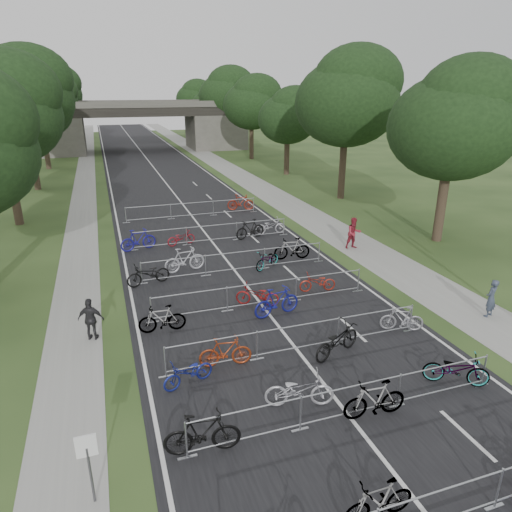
{
  "coord_description": "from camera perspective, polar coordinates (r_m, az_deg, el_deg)",
  "views": [
    {
      "loc": [
        -5.85,
        -5.42,
        8.67
      ],
      "look_at": [
        0.76,
        14.06,
        1.1
      ],
      "focal_mm": 32.0,
      "sensor_mm": 36.0,
      "label": 1
    }
  ],
  "objects": [
    {
      "name": "barrier_row_0",
      "position": [
        11.39,
        22.02,
        -27.2
      ],
      "size": [
        9.7,
        0.08,
        1.1
      ],
      "color": "#A8ABB0",
      "rests_on": "ground"
    },
    {
      "name": "tree_right_5",
      "position": [
        83.57,
        -5.9,
        18.24
      ],
      "size": [
        6.16,
        6.16,
        9.39
      ],
      "color": "#33261C",
      "rests_on": "ground"
    },
    {
      "name": "barrier_row_1",
      "position": [
        13.48,
        11.85,
        -17.38
      ],
      "size": [
        9.7,
        0.08,
        1.1
      ],
      "color": "#A8ABB0",
      "rests_on": "ground"
    },
    {
      "name": "bike_17",
      "position": [
        23.05,
        -8.92,
        -0.47
      ],
      "size": [
        2.15,
        0.9,
        1.26
      ],
      "primitive_type": "imported",
      "rotation": [
        0.0,
        0.0,
        1.72
      ],
      "color": "#BAB9C2",
      "rests_on": "ground"
    },
    {
      "name": "bike_5",
      "position": [
        13.71,
        5.43,
        -16.34
      ],
      "size": [
        2.13,
        1.23,
        1.06
      ],
      "primitive_type": "imported",
      "rotation": [
        0.0,
        0.0,
        1.29
      ],
      "color": "#AFAEB6",
      "rests_on": "ground"
    },
    {
      "name": "road",
      "position": [
        56.4,
        -12.78,
        10.88
      ],
      "size": [
        11.0,
        140.0,
        0.01
      ],
      "primitive_type": "cube",
      "color": "black",
      "rests_on": "ground"
    },
    {
      "name": "bike_10",
      "position": [
        16.11,
        10.08,
        -10.38
      ],
      "size": [
        2.27,
        1.51,
        1.13
      ],
      "primitive_type": "imported",
      "rotation": [
        0.0,
        0.0,
        1.96
      ],
      "color": "black",
      "rests_on": "ground"
    },
    {
      "name": "overpass_bridge",
      "position": [
        70.85,
        -14.47,
        15.44
      ],
      "size": [
        31.0,
        8.0,
        7.05
      ],
      "color": "#4F4E47",
      "rests_on": "ground"
    },
    {
      "name": "bike_20",
      "position": [
        26.68,
        -14.51,
        1.97
      ],
      "size": [
        2.14,
        1.07,
        1.24
      ],
      "primitive_type": "imported",
      "rotation": [
        0.0,
        0.0,
        1.82
      ],
      "color": "navy",
      "rests_on": "ground"
    },
    {
      "name": "bike_23",
      "position": [
        28.84,
        1.81,
        3.75
      ],
      "size": [
        1.96,
        0.8,
        1.01
      ],
      "primitive_type": "imported",
      "rotation": [
        0.0,
        0.0,
        1.5
      ],
      "color": "#B1AFB7",
      "rests_on": "ground"
    },
    {
      "name": "bike_22",
      "position": [
        27.9,
        -0.74,
        3.38
      ],
      "size": [
        2.06,
        1.05,
        1.19
      ],
      "primitive_type": "imported",
      "rotation": [
        0.0,
        0.0,
        4.97
      ],
      "color": "black",
      "rests_on": "ground"
    },
    {
      "name": "barrier_row_6",
      "position": [
        32.98,
        -7.97,
        5.75
      ],
      "size": [
        9.7,
        0.08,
        1.1
      ],
      "color": "#A8ABB0",
      "rests_on": "ground"
    },
    {
      "name": "tree_left_6",
      "position": [
        93.54,
        -23.23,
        17.34
      ],
      "size": [
        6.72,
        6.72,
        10.25
      ],
      "color": "#33261C",
      "rests_on": "ground"
    },
    {
      "name": "bike_4",
      "position": [
        12.27,
        -6.73,
        -21.19
      ],
      "size": [
        2.01,
        0.83,
        1.17
      ],
      "primitive_type": "imported",
      "rotation": [
        0.0,
        0.0,
        1.43
      ],
      "color": "black",
      "rests_on": "ground"
    },
    {
      "name": "tree_left_4",
      "position": [
        69.59,
        -24.48,
        17.38
      ],
      "size": [
        7.56,
        7.56,
        11.53
      ],
      "color": "#33261C",
      "rests_on": "ground"
    },
    {
      "name": "tree_right_1",
      "position": [
        38.37,
        11.5,
        18.68
      ],
      "size": [
        8.18,
        8.18,
        12.47
      ],
      "color": "#33261C",
      "rests_on": "ground"
    },
    {
      "name": "tree_right_4",
      "position": [
        71.9,
        -3.65,
        19.56
      ],
      "size": [
        8.18,
        8.18,
        12.47
      ],
      "color": "#33261C",
      "rests_on": "ground"
    },
    {
      "name": "bike_19",
      "position": [
        24.52,
        4.52,
        0.9
      ],
      "size": [
        2.03,
        0.84,
        1.18
      ],
      "primitive_type": "imported",
      "rotation": [
        0.0,
        0.0,
        4.56
      ],
      "color": "#A8ABB0",
      "rests_on": "ground"
    },
    {
      "name": "sidewalk_right",
      "position": [
        57.78,
        -4.74,
        11.52
      ],
      "size": [
        3.0,
        140.0,
        0.01
      ],
      "primitive_type": "cube",
      "color": "gray",
      "rests_on": "ground"
    },
    {
      "name": "tree_right_0",
      "position": [
        28.6,
        23.69,
        15.09
      ],
      "size": [
        7.17,
        7.17,
        10.93
      ],
      "color": "#33261C",
      "rests_on": "ground"
    },
    {
      "name": "tree_left_1",
      "position": [
        33.84,
        -29.29,
        15.44
      ],
      "size": [
        7.56,
        7.56,
        11.53
      ],
      "color": "#33261C",
      "rests_on": "ground"
    },
    {
      "name": "bike_15",
      "position": [
        20.8,
        7.71,
        -3.3
      ],
      "size": [
        1.75,
        0.85,
        0.88
      ],
      "primitive_type": "imported",
      "rotation": [
        0.0,
        0.0,
        4.55
      ],
      "color": "maroon",
      "rests_on": "ground"
    },
    {
      "name": "bike_21",
      "position": [
        27.1,
        -9.35,
        2.26
      ],
      "size": [
        1.8,
        0.99,
        0.9
      ],
      "primitive_type": "imported",
      "rotation": [
        0.0,
        0.0,
        1.81
      ],
      "color": "maroon",
      "rests_on": "ground"
    },
    {
      "name": "bike_18",
      "position": [
        23.25,
        1.46,
        -0.46
      ],
      "size": [
        1.85,
        1.49,
        0.94
      ],
      "primitive_type": "imported",
      "rotation": [
        0.0,
        0.0,
        5.28
      ],
      "color": "#A8ABB0",
      "rests_on": "ground"
    },
    {
      "name": "bike_6",
      "position": [
        13.66,
        14.61,
        -16.97
      ],
      "size": [
        1.91,
        0.66,
        1.13
      ],
      "primitive_type": "imported",
      "rotation": [
        0.0,
        0.0,
        4.64
      ],
      "color": "#A8ABB0",
      "rests_on": "ground"
    },
    {
      "name": "bike_9",
      "position": [
        15.35,
        -3.85,
        -11.89
      ],
      "size": [
        1.81,
        0.74,
        1.06
      ],
      "primitive_type": "imported",
      "rotation": [
        0.0,
        0.0,
        1.43
      ],
      "color": "#963415",
      "rests_on": "ground"
    },
    {
      "name": "bike_14",
      "position": [
        18.43,
        2.61,
        -5.75
      ],
      "size": [
        2.1,
        0.91,
        1.22
      ],
      "primitive_type": "imported",
      "rotation": [
        0.0,
        0.0,
        1.74
      ],
      "color": "navy",
      "rests_on": "ground"
    },
    {
      "name": "bike_12",
      "position": [
        17.64,
        -11.66,
        -7.72
      ],
      "size": [
        1.81,
        0.63,
        1.07
      ],
      "primitive_type": "imported",
      "rotation": [
        0.0,
        0.0,
        4.64
      ],
      "color": "#A8ABB0",
      "rests_on": "ground"
    },
    {
      "name": "pedestrian_a",
      "position": [
        20.56,
        27.32,
        -4.74
      ],
      "size": [
        0.68,
        0.56,
        1.59
      ],
      "primitive_type": "imported",
      "rotation": [
        0.0,
        0.0,
        3.5
      ],
      "color": "#333D4D",
      "rests_on": "ground"
    },
    {
      "name": "bike_8",
      "position": [
        14.63,
        -8.45,
        -14.28
      ],
      "size": [
        1.77,
        1.05,
        0.88
      ],
      "primitive_type": "imported",
      "rotation": [
        0.0,
        0.0,
        5.01
      ],
      "color": "navy",
      "rests_on": "ground"
    },
    {
      "name": "barrier_row_5",
      "position": [
        27.33,
        -5.51,
        2.81
      ],
      "size": [
        9.7,
        0.08,
        1.1
      ],
      "color": "#A8ABB0",
      "rests_on": "ground"
    },
    {
      "name": "bike_1",
      "position": [
        11.19,
        15.1,
        -27.53
      ],
      "size": [
        1.7,
        0.5,
        1.02
      ],
      "primitive_type": "imported",
      "rotation": [
        0.0,
        0.0,
        4.72
      ],
      "color": "#A8ABB0",
      "rests_on": "ground"
    },
    {
      "name": "barrier_row_4",
      "position": [
        22.75,
        -2.56,
        -0.75
      ],
      "size": [
        9.7,
        0.08,
        1.1
      ],
      "color": "#A8ABB0",
      "rests_on": "ground"
    },
    {
      "name": "bike_27",
      "position": [
        34.61,
        -1.93,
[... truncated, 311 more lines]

